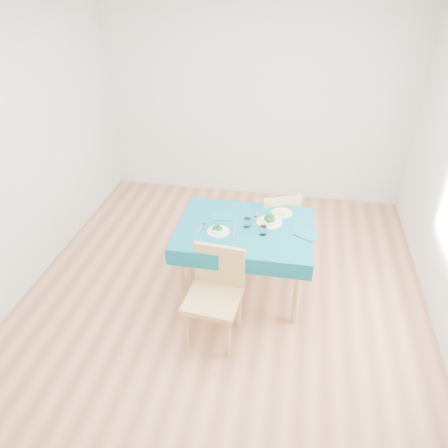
% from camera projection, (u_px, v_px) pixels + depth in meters
% --- Properties ---
extents(room_shell, '(4.02, 4.52, 2.73)m').
position_uv_depth(room_shell, '(224.00, 175.00, 3.73)').
color(room_shell, '#995E40').
rests_on(room_shell, ground).
extents(table, '(1.28, 0.97, 0.76)m').
position_uv_depth(table, '(244.00, 260.00, 4.32)').
color(table, '#09546A').
rests_on(table, ground).
extents(chair_near, '(0.50, 0.54, 1.15)m').
position_uv_depth(chair_near, '(213.00, 287.00, 3.68)').
color(chair_near, tan).
rests_on(chair_near, ground).
extents(chair_far, '(0.56, 0.58, 1.03)m').
position_uv_depth(chair_far, '(275.00, 216.00, 4.76)').
color(chair_far, tan).
rests_on(chair_far, ground).
extents(bowl_near, '(0.21, 0.21, 0.06)m').
position_uv_depth(bowl_near, '(218.00, 229.00, 4.03)').
color(bowl_near, white).
rests_on(bowl_near, table).
extents(bowl_far, '(0.25, 0.25, 0.07)m').
position_uv_depth(bowl_far, '(270.00, 219.00, 4.17)').
color(bowl_far, white).
rests_on(bowl_far, table).
extents(fork_near, '(0.07, 0.19, 0.00)m').
position_uv_depth(fork_near, '(200.00, 228.00, 4.10)').
color(fork_near, silver).
rests_on(fork_near, table).
extents(knife_near, '(0.03, 0.20, 0.00)m').
position_uv_depth(knife_near, '(234.00, 231.00, 4.07)').
color(knife_near, silver).
rests_on(knife_near, table).
extents(fork_far, '(0.05, 0.16, 0.00)m').
position_uv_depth(fork_far, '(256.00, 221.00, 4.22)').
color(fork_far, silver).
rests_on(fork_far, table).
extents(knife_far, '(0.06, 0.18, 0.00)m').
position_uv_depth(knife_far, '(295.00, 232.00, 4.05)').
color(knife_far, silver).
rests_on(knife_far, table).
extents(napkin_near, '(0.22, 0.17, 0.01)m').
position_uv_depth(napkin_near, '(223.00, 217.00, 4.27)').
color(napkin_near, '#0D5E75').
rests_on(napkin_near, table).
extents(napkin_far, '(0.24, 0.22, 0.01)m').
position_uv_depth(napkin_far, '(306.00, 235.00, 4.00)').
color(napkin_far, '#0D5E75').
rests_on(napkin_far, table).
extents(tumbler_center, '(0.07, 0.07, 0.09)m').
position_uv_depth(tumbler_center, '(247.00, 223.00, 4.11)').
color(tumbler_center, white).
rests_on(tumbler_center, table).
extents(tumbler_side, '(0.07, 0.07, 0.09)m').
position_uv_depth(tumbler_side, '(263.00, 230.00, 4.00)').
color(tumbler_side, white).
rests_on(tumbler_side, table).
extents(side_plate, '(0.21, 0.21, 0.01)m').
position_uv_depth(side_plate, '(282.00, 213.00, 4.34)').
color(side_plate, '#BBDE6C').
rests_on(side_plate, table).
extents(bread_slice, '(0.13, 0.13, 0.02)m').
position_uv_depth(bread_slice, '(282.00, 212.00, 4.33)').
color(bread_slice, beige).
rests_on(bread_slice, side_plate).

